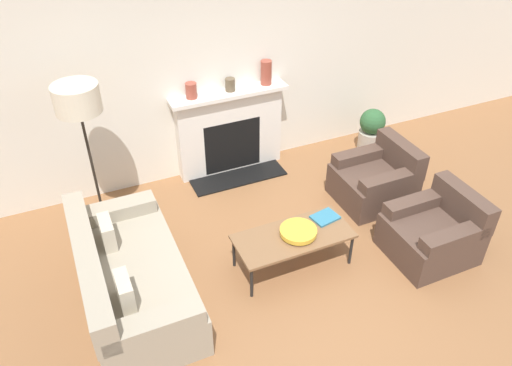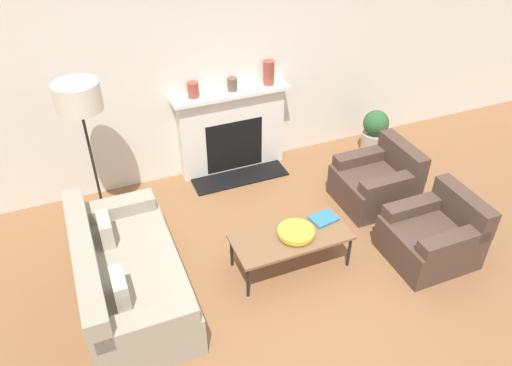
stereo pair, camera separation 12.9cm
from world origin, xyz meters
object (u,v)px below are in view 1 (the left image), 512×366
(mantel_vase_center_right, at_px, (266,73))
(potted_plant, at_px, (371,130))
(coffee_table, at_px, (293,237))
(mantel_vase_center_left, at_px, (230,85))
(armchair_near, at_px, (434,232))
(floor_lamp, at_px, (78,105))
(bowl, at_px, (298,231))
(book, at_px, (325,217))
(armchair_far, at_px, (376,180))
(couch, at_px, (129,278))
(mantel_vase_left, at_px, (191,91))
(fireplace, at_px, (230,132))

(mantel_vase_center_right, xyz_separation_m, potted_plant, (1.48, -0.39, -0.97))
(mantel_vase_center_right, bearing_deg, coffee_table, -106.77)
(mantel_vase_center_left, height_order, mantel_vase_center_right, mantel_vase_center_right)
(armchair_near, xyz_separation_m, floor_lamp, (-3.21, 1.96, 1.27))
(bowl, height_order, mantel_vase_center_left, mantel_vase_center_left)
(bowl, xyz_separation_m, book, (0.39, 0.12, -0.03))
(armchair_near, bearing_deg, armchair_far, 180.00)
(couch, height_order, book, couch)
(mantel_vase_left, distance_m, mantel_vase_center_left, 0.51)
(armchair_near, height_order, floor_lamp, floor_lamp)
(floor_lamp, bearing_deg, bowl, -40.78)
(bowl, relative_size, mantel_vase_center_left, 2.38)
(bowl, relative_size, mantel_vase_left, 2.00)
(book, bearing_deg, potted_plant, 32.38)
(coffee_table, bearing_deg, book, 13.80)
(armchair_far, bearing_deg, coffee_table, -66.95)
(armchair_far, xyz_separation_m, floor_lamp, (-3.21, 0.89, 1.27))
(armchair_near, xyz_separation_m, book, (-1.05, 0.55, 0.15))
(armchair_near, xyz_separation_m, coffee_table, (-1.49, 0.44, 0.10))
(armchair_near, bearing_deg, book, -117.66)
(couch, height_order, mantel_vase_center_right, mantel_vase_center_right)
(book, bearing_deg, couch, 167.42)
(armchair_near, distance_m, mantel_vase_center_right, 2.81)
(armchair_far, bearing_deg, book, -63.41)
(coffee_table, xyz_separation_m, book, (0.44, 0.11, 0.04))
(floor_lamp, bearing_deg, couch, -87.91)
(couch, height_order, mantel_vase_left, mantel_vase_left)
(coffee_table, distance_m, mantel_vase_center_right, 2.30)
(armchair_far, height_order, book, armchair_far)
(mantel_vase_center_left, bearing_deg, mantel_vase_left, 180.00)
(floor_lamp, xyz_separation_m, mantel_vase_left, (1.33, 0.50, -0.31))
(book, distance_m, mantel_vase_left, 2.24)
(fireplace, bearing_deg, floor_lamp, -165.01)
(couch, xyz_separation_m, potted_plant, (3.76, 1.43, 0.03))
(bowl, bearing_deg, mantel_vase_center_right, 74.60)
(armchair_near, xyz_separation_m, mantel_vase_center_right, (-0.88, 2.46, 1.02))
(couch, distance_m, armchair_far, 3.19)
(armchair_near, distance_m, coffee_table, 1.55)
(coffee_table, bearing_deg, mantel_vase_left, 100.97)
(couch, xyz_separation_m, armchair_far, (3.16, 0.44, -0.02))
(couch, bearing_deg, armchair_near, -101.41)
(bowl, distance_m, potted_plant, 2.62)
(bowl, bearing_deg, potted_plant, 38.69)
(armchair_far, relative_size, bowl, 2.26)
(armchair_near, bearing_deg, coffee_table, -106.59)
(mantel_vase_left, relative_size, mantel_vase_center_left, 1.19)
(coffee_table, bearing_deg, mantel_vase_center_left, 86.75)
(bowl, xyz_separation_m, floor_lamp, (-1.77, 1.53, 1.10))
(fireplace, height_order, mantel_vase_center_left, mantel_vase_center_left)
(coffee_table, xyz_separation_m, potted_plant, (2.09, 1.62, -0.05))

